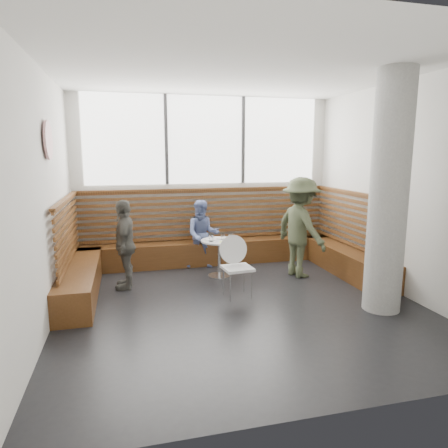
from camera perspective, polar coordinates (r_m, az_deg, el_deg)
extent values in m
cube|color=silver|center=(5.43, 2.55, 4.43)|extent=(5.00, 5.00, 3.20)
cube|color=black|center=(5.81, 2.43, -11.45)|extent=(5.00, 5.00, 0.01)
cube|color=white|center=(5.50, 2.69, 21.22)|extent=(5.00, 5.00, 0.01)
cube|color=white|center=(7.81, -2.67, 11.88)|extent=(4.50, 0.02, 1.65)
cube|color=#3F3F42|center=(7.68, -8.26, 11.81)|extent=(0.06, 0.04, 1.65)
cube|color=#3F3F42|center=(7.97, 2.76, 11.84)|extent=(0.06, 0.04, 1.65)
cube|color=#492A12|center=(7.82, -2.21, -4.02)|extent=(5.00, 0.50, 0.45)
cube|color=#492A12|center=(6.74, -19.58, -6.95)|extent=(0.50, 2.50, 0.45)
cube|color=#492A12|center=(7.70, 16.06, -4.65)|extent=(0.50, 2.50, 0.45)
cube|color=#4E2D13|center=(7.84, -2.50, 1.42)|extent=(4.88, 0.08, 0.98)
cube|color=#4E2D13|center=(6.60, -21.42, -0.95)|extent=(0.08, 2.38, 0.98)
cube|color=#4E2D13|center=(7.64, 17.43, 0.73)|extent=(0.08, 2.38, 0.98)
cylinder|color=gray|center=(5.72, 22.48, 3.96)|extent=(0.50, 0.50, 3.20)
cylinder|color=white|center=(5.65, -23.83, 10.92)|extent=(0.03, 0.50, 0.50)
cylinder|color=silver|center=(7.07, -0.67, -7.38)|extent=(0.40, 0.40, 0.02)
cylinder|color=silver|center=(6.98, -0.68, -4.92)|extent=(0.06, 0.06, 0.62)
cylinder|color=#B7B7BA|center=(6.90, -0.68, -2.41)|extent=(0.63, 0.63, 0.03)
cube|color=white|center=(5.97, 1.93, -6.34)|extent=(0.42, 0.40, 0.04)
cylinder|color=white|center=(6.07, 1.49, -3.62)|extent=(0.44, 0.10, 0.43)
cylinder|color=silver|center=(5.86, 0.71, -9.05)|extent=(0.02, 0.02, 0.43)
cylinder|color=silver|center=(5.95, 3.90, -8.77)|extent=(0.02, 0.02, 0.43)
cylinder|color=silver|center=(6.13, 0.00, -8.16)|extent=(0.02, 0.02, 0.43)
cylinder|color=silver|center=(6.22, 3.05, -7.91)|extent=(0.02, 0.02, 0.43)
imported|color=#434B32|center=(7.02, 10.89, -0.48)|extent=(0.92, 1.25, 1.73)
imported|color=#6474AE|center=(7.44, -3.06, -1.50)|extent=(0.69, 0.57, 1.28)
imported|color=#54524C|center=(6.51, -13.95, -2.84)|extent=(0.43, 0.86, 1.42)
cylinder|color=white|center=(6.92, -1.95, -2.21)|extent=(0.21, 0.21, 0.01)
cylinder|color=white|center=(7.04, -0.59, -1.99)|extent=(0.21, 0.21, 0.01)
cylinder|color=white|center=(6.79, -1.84, -2.01)|extent=(0.07, 0.07, 0.12)
cylinder|color=white|center=(6.90, -0.16, -1.86)|extent=(0.06, 0.06, 0.10)
cylinder|color=white|center=(6.92, 0.90, -1.82)|extent=(0.07, 0.07, 0.11)
cube|color=#A5C64C|center=(6.73, 0.21, -2.61)|extent=(0.24, 0.21, 0.00)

